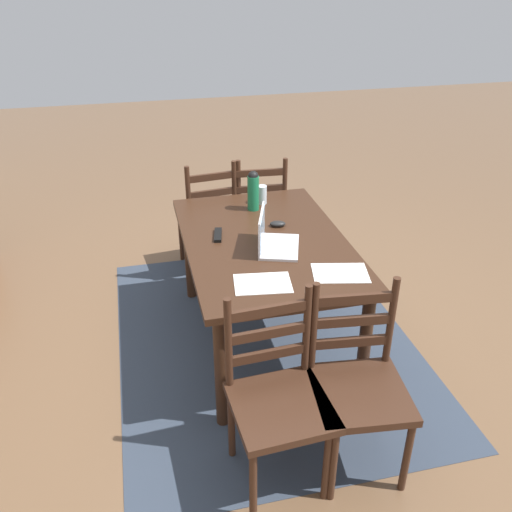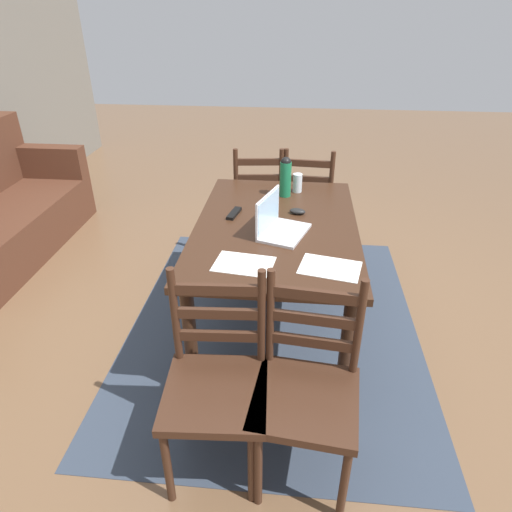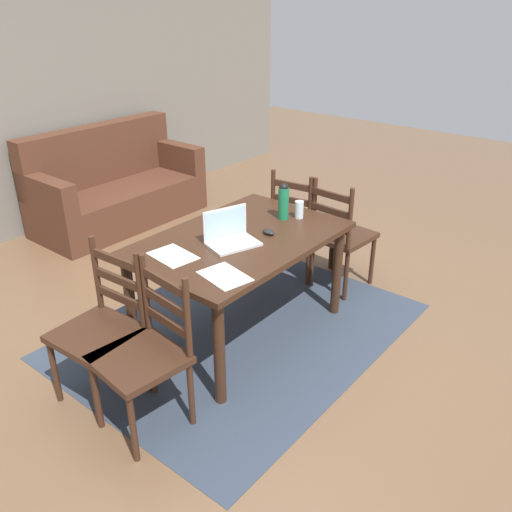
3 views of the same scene
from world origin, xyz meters
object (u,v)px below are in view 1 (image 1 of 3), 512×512
object	(u,v)px
chair_right_near	(256,212)
computer_mouse	(278,224)
water_bottle	(253,190)
tv_remote	(218,235)
chair_left_near	(357,386)
laptop	(272,239)
chair_right_far	(209,217)
dining_table	(265,254)
drinking_glass	(262,195)
chair_left_far	(278,399)

from	to	relation	value
chair_right_near	computer_mouse	size ratio (longest dim) A/B	9.50
water_bottle	tv_remote	xyz separation A→B (m)	(-0.34, 0.30, -0.13)
water_bottle	chair_left_near	bearing A→B (deg)	-173.65
computer_mouse	laptop	bearing A→B (deg)	167.94
chair_right_far	laptop	size ratio (longest dim) A/B	2.54
computer_mouse	tv_remote	xyz separation A→B (m)	(-0.05, 0.39, -0.01)
dining_table	drinking_glass	size ratio (longest dim) A/B	11.51
dining_table	chair_left_near	distance (m)	1.06
drinking_glass	chair_left_far	bearing A→B (deg)	168.85
laptop	chair_left_near	bearing A→B (deg)	-168.51
chair_left_near	tv_remote	xyz separation A→B (m)	(1.13, 0.46, 0.30)
dining_table	chair_left_far	size ratio (longest dim) A/B	1.54
chair_left_far	dining_table	bearing A→B (deg)	-10.76
tv_remote	chair_right_far	bearing A→B (deg)	-83.79
computer_mouse	chair_right_far	bearing A→B (deg)	30.13
drinking_glass	tv_remote	size ratio (longest dim) A/B	0.75
computer_mouse	tv_remote	distance (m)	0.39
chair_left_near	computer_mouse	size ratio (longest dim) A/B	9.50
chair_right_far	chair_left_near	distance (m)	2.08
chair_left_far	chair_left_near	distance (m)	0.39
chair_left_far	computer_mouse	world-z (taller)	chair_left_far
chair_left_far	drinking_glass	size ratio (longest dim) A/B	7.47
chair_left_far	tv_remote	size ratio (longest dim) A/B	5.59
dining_table	computer_mouse	distance (m)	0.23
dining_table	chair_right_far	world-z (taller)	chair_right_far
chair_right_near	tv_remote	distance (m)	1.06
computer_mouse	tv_remote	world-z (taller)	computer_mouse
chair_right_far	water_bottle	world-z (taller)	water_bottle
laptop	water_bottle	size ratio (longest dim) A/B	1.39
dining_table	laptop	size ratio (longest dim) A/B	3.92
dining_table	water_bottle	world-z (taller)	water_bottle
water_bottle	tv_remote	size ratio (longest dim) A/B	1.59
laptop	drinking_glass	xyz separation A→B (m)	(0.64, -0.10, 0.01)
chair_right_near	computer_mouse	distance (m)	0.91
chair_right_near	dining_table	bearing A→B (deg)	169.55
water_bottle	drinking_glass	distance (m)	0.14
dining_table	laptop	xyz separation A→B (m)	(-0.11, -0.01, 0.15)
chair_left_near	water_bottle	bearing A→B (deg)	6.35
chair_left_far	chair_left_near	xyz separation A→B (m)	(-0.00, -0.39, 0.00)
drinking_glass	computer_mouse	world-z (taller)	drinking_glass
water_bottle	drinking_glass	size ratio (longest dim) A/B	2.12
water_bottle	drinking_glass	world-z (taller)	water_bottle
chair_right_near	water_bottle	distance (m)	0.73
laptop	chair_right_far	bearing A→B (deg)	9.91
dining_table	drinking_glass	distance (m)	0.57
drinking_glass	tv_remote	bearing A→B (deg)	138.24
water_bottle	tv_remote	distance (m)	0.47
dining_table	chair_right_near	size ratio (longest dim) A/B	1.54
chair_right_near	drinking_glass	world-z (taller)	chair_right_near
chair_right_far	chair_right_near	bearing A→B (deg)	-90.02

